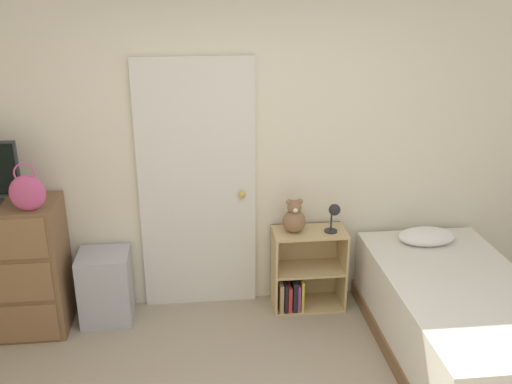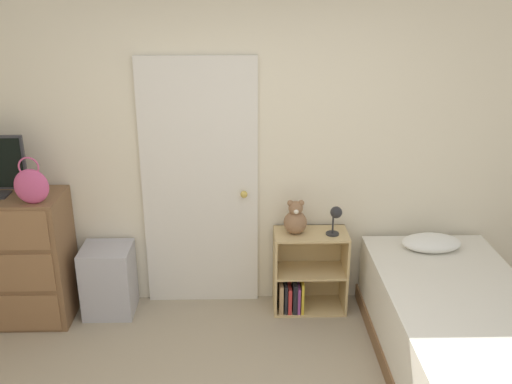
# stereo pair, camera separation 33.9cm
# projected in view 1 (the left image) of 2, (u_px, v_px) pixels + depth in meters

# --- Properties ---
(wall_back) EXTENTS (10.00, 0.06, 2.55)m
(wall_back) POSITION_uv_depth(u_px,v_px,m) (239.00, 151.00, 4.39)
(wall_back) COLOR beige
(wall_back) RESTS_ON ground_plane
(door_closed) EXTENTS (0.90, 0.09, 2.01)m
(door_closed) POSITION_uv_depth(u_px,v_px,m) (198.00, 188.00, 4.41)
(door_closed) COLOR silver
(door_closed) RESTS_ON ground_plane
(handbag) EXTENTS (0.25, 0.09, 0.35)m
(handbag) POSITION_uv_depth(u_px,v_px,m) (27.00, 192.00, 3.87)
(handbag) COLOR #C64C7F
(handbag) RESTS_ON dresser
(storage_bin) EXTENTS (0.39, 0.35, 0.56)m
(storage_bin) POSITION_uv_depth(u_px,v_px,m) (106.00, 286.00, 4.42)
(storage_bin) COLOR #ADADB7
(storage_bin) RESTS_ON ground_plane
(bookshelf) EXTENTS (0.58, 0.31, 0.67)m
(bookshelf) POSITION_uv_depth(u_px,v_px,m) (302.00, 275.00, 4.61)
(bookshelf) COLOR tan
(bookshelf) RESTS_ON ground_plane
(teddy_bear) EXTENTS (0.18, 0.18, 0.27)m
(teddy_bear) POSITION_uv_depth(u_px,v_px,m) (294.00, 218.00, 4.41)
(teddy_bear) COLOR #8C6647
(teddy_bear) RESTS_ON bookshelf
(desk_lamp) EXTENTS (0.12, 0.11, 0.24)m
(desk_lamp) POSITION_uv_depth(u_px,v_px,m) (334.00, 213.00, 4.39)
(desk_lamp) COLOR #262628
(desk_lamp) RESTS_ON bookshelf
(bed) EXTENTS (1.00, 1.89, 0.68)m
(bed) POSITION_uv_depth(u_px,v_px,m) (459.00, 321.00, 3.97)
(bed) COLOR brown
(bed) RESTS_ON ground_plane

